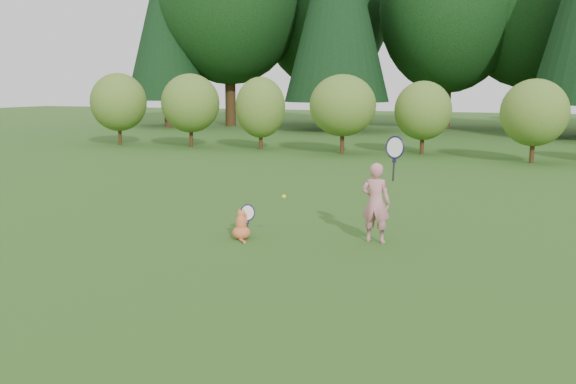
% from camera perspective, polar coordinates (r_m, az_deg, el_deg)
% --- Properties ---
extents(ground, '(100.00, 100.00, 0.00)m').
position_cam_1_polar(ground, '(9.23, -3.05, -4.97)').
color(ground, '#2B4D15').
rests_on(ground, ground).
extents(shrub_row, '(28.00, 3.00, 2.80)m').
position_cam_1_polar(shrub_row, '(21.44, 12.06, 6.84)').
color(shrub_row, '#586A21').
rests_on(shrub_row, ground).
extents(child, '(0.66, 0.36, 1.78)m').
position_cam_1_polar(child, '(9.50, 7.86, -0.79)').
color(child, '#CF7C87').
rests_on(child, ground).
extents(cat, '(0.42, 0.67, 0.62)m').
position_cam_1_polar(cat, '(9.74, -4.16, -2.79)').
color(cat, '#B74823').
rests_on(cat, ground).
extents(tennis_ball, '(0.06, 0.06, 0.06)m').
position_cam_1_polar(tennis_ball, '(9.36, -0.36, -0.41)').
color(tennis_ball, '#B8D619').
rests_on(tennis_ball, ground).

